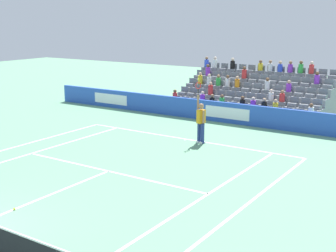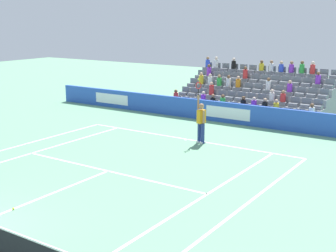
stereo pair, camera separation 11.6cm
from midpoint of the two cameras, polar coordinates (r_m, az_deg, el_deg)
line_baseline at (r=21.48m, az=2.14°, el=-1.61°), size 10.97×0.10×0.01m
line_service at (r=17.22m, az=-7.45°, el=-5.45°), size 8.23×0.10×0.01m
line_centre_service at (r=15.10m, az=-15.48°, el=-8.51°), size 0.10×6.40×0.01m
line_singles_sideline_left at (r=19.78m, az=-17.41°, el=-3.51°), size 0.10×11.89×0.01m
line_singles_sideline_right at (r=14.62m, az=3.81°, el=-8.78°), size 0.10×11.89×0.01m
line_doubles_sideline_left at (r=20.83m, az=-19.81°, el=-2.86°), size 0.10×11.89×0.01m
line_doubles_sideline_right at (r=14.05m, az=8.74°, el=-9.84°), size 0.10×11.89×0.01m
line_centre_mark at (r=21.40m, az=2.00°, el=-1.67°), size 0.10×0.20×0.01m
sponsor_barrier at (r=24.93m, az=7.14°, el=1.61°), size 23.88×0.22×1.08m
tennis_player at (r=20.68m, az=3.85°, el=0.61°), size 0.51×0.43×2.85m
stadium_stand at (r=28.07m, az=10.39°, el=3.38°), size 8.68×4.75×3.01m
loose_tennis_ball at (r=14.48m, az=-18.38°, el=-9.54°), size 0.07×0.07×0.07m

